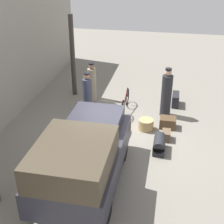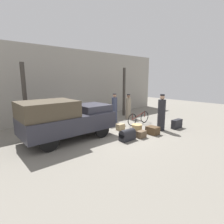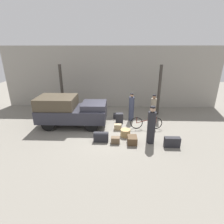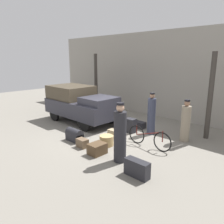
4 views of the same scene
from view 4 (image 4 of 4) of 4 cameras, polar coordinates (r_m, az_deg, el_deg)
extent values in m
plane|color=gray|center=(9.29, -1.75, -5.71)|extent=(30.00, 30.00, 0.00)
cube|color=gray|center=(11.99, 12.41, 9.44)|extent=(16.00, 0.15, 4.50)
cylinder|color=#38332D|center=(12.88, -4.22, 7.47)|extent=(0.20, 0.20, 3.36)
cylinder|color=#38332D|center=(9.18, 24.29, 3.67)|extent=(0.20, 0.20, 3.36)
cylinder|color=black|center=(10.67, -0.12, -1.07)|extent=(0.72, 0.12, 0.72)
cylinder|color=black|center=(9.57, -7.21, -2.96)|extent=(0.72, 0.12, 0.72)
cylinder|color=black|center=(12.42, -8.17, 0.93)|extent=(0.72, 0.12, 0.72)
cylinder|color=black|center=(11.49, -14.83, -0.45)|extent=(0.72, 0.12, 0.72)
cube|color=#2D2D38|center=(10.90, -7.82, 1.16)|extent=(3.90, 1.86, 0.71)
cube|color=#473D2D|center=(11.46, -10.67, 5.16)|extent=(2.14, 1.71, 0.65)
cube|color=#2D2D38|center=(9.85, -3.32, 2.98)|extent=(1.36, 1.45, 0.32)
torus|color=black|center=(7.66, 13.00, -7.64)|extent=(0.70, 0.04, 0.70)
torus|color=black|center=(8.23, 6.46, -5.84)|extent=(0.70, 0.04, 0.70)
cylinder|color=#591914|center=(7.87, 9.66, -5.55)|extent=(1.10, 0.04, 0.38)
cylinder|color=#591914|center=(8.17, 6.49, -4.65)|extent=(0.04, 0.04, 0.36)
cylinder|color=#591914|center=(7.59, 13.08, -6.27)|extent=(0.04, 0.04, 0.39)
cylinder|color=tan|center=(8.04, -1.43, -7.46)|extent=(0.51, 0.51, 0.38)
cylinder|color=#33384C|center=(9.21, 10.24, -1.15)|extent=(0.33, 0.33, 1.52)
sphere|color=#936B51|center=(9.03, 10.47, 4.14)|extent=(0.21, 0.21, 0.21)
cylinder|color=black|center=(9.01, 10.50, 4.80)|extent=(0.20, 0.20, 0.06)
cylinder|color=#232328|center=(6.66, 2.12, -6.55)|extent=(0.38, 0.38, 1.58)
sphere|color=tan|center=(6.40, 2.19, 1.10)|extent=(0.24, 0.24, 0.24)
cylinder|color=black|center=(6.37, 2.20, 2.17)|extent=(0.23, 0.23, 0.07)
cylinder|color=gray|center=(8.74, 18.64, -2.96)|extent=(0.35, 0.35, 1.38)
sphere|color=#936B51|center=(8.56, 19.04, 2.15)|extent=(0.21, 0.21, 0.21)
cylinder|color=black|center=(8.54, 19.10, 2.87)|extent=(0.20, 0.20, 0.06)
cube|color=#232328|center=(6.09, 6.54, -14.43)|extent=(0.72, 0.26, 0.47)
cube|color=brown|center=(7.97, -7.76, -8.04)|extent=(0.42, 0.28, 0.31)
cube|color=#9E8966|center=(8.82, 0.33, -5.66)|extent=(0.40, 0.28, 0.32)
cube|color=#4C3823|center=(7.37, -3.89, -9.56)|extent=(0.45, 0.56, 0.37)
cube|color=#232328|center=(9.43, 4.88, -3.51)|extent=(0.45, 0.33, 0.61)
cube|color=#232328|center=(8.60, -9.76, -6.44)|extent=(0.71, 0.36, 0.31)
cylinder|color=#232328|center=(8.55, -9.80, -5.47)|extent=(0.71, 0.36, 0.36)
cube|color=#232328|center=(10.11, 7.10, -3.30)|extent=(0.57, 0.35, 0.29)
camera|label=1|loc=(15.58, -30.69, 21.36)|focal=50.00mm
camera|label=2|loc=(11.77, -47.96, 6.94)|focal=28.00mm
camera|label=3|loc=(6.57, -75.92, 14.57)|focal=28.00mm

